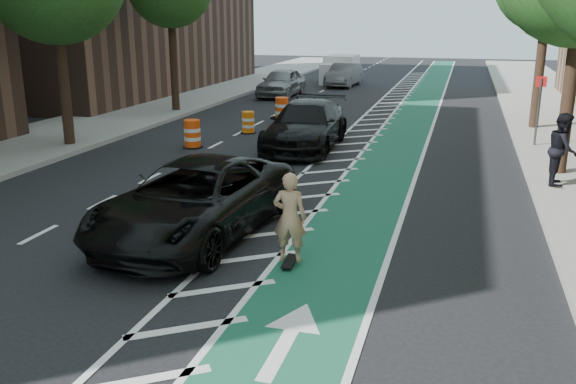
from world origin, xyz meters
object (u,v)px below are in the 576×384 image
(skateboarder, at_px, (290,217))
(barrel_a, at_px, (192,135))
(suv_near, at_px, (196,199))
(suv_far, at_px, (306,125))

(skateboarder, xyz_separation_m, barrel_a, (-6.10, 9.11, -0.47))
(skateboarder, height_order, suv_near, skateboarder)
(suv_far, bearing_deg, suv_near, -91.27)
(suv_far, bearing_deg, barrel_a, -165.95)
(skateboarder, relative_size, barrel_a, 1.72)
(suv_far, height_order, barrel_a, suv_far)
(skateboarder, distance_m, suv_near, 2.52)
(skateboarder, xyz_separation_m, suv_far, (-2.30, 10.15, -0.13))
(skateboarder, bearing_deg, suv_near, -28.04)
(skateboarder, relative_size, suv_far, 0.30)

